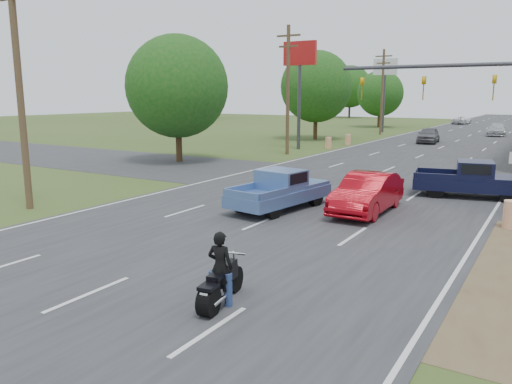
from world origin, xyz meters
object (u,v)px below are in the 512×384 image
Objects in this scene: distant_car_silver at (497,130)px; distant_car_grey at (429,135)px; motorcycle at (220,287)px; rider at (220,271)px; blue_pickup at (281,189)px; red_convertible at (367,193)px; navy_pickup at (475,179)px; distant_car_white at (462,120)px.

distant_car_grey is at bearing -113.15° from distant_car_silver.
rider is at bearing 90.00° from motorcycle.
distant_car_grey reaches higher than motorcycle.
red_convertible is at bearing 27.86° from blue_pickup.
motorcycle is 16.40m from navy_pickup.
red_convertible is 32.63m from distant_car_grey.
red_convertible is 0.93× the size of blue_pickup.
red_convertible is 2.95× the size of rider.
distant_car_white is at bearing 96.09° from red_convertible.
distant_car_grey is at bearing -92.81° from rider.
rider reaches higher than distant_car_grey.
blue_pickup is at bearing 101.05° from motorcycle.
navy_pickup is at bearing 59.72° from red_convertible.
motorcycle is 1.27× the size of rider.
navy_pickup is (2.98, 16.08, 0.04)m from rider.
red_convertible is 69.47m from distant_car_white.
distant_car_white is at bearing 89.17° from distant_car_grey.
distant_car_white is (-7.81, 69.03, -0.15)m from red_convertible.
red_convertible is 45.73m from distant_car_silver.
blue_pickup reaches higher than distant_car_white.
rider is 0.33× the size of distant_car_silver.
blue_pickup reaches higher than motorcycle.
distant_car_white is at bearing 178.93° from navy_pickup.
distant_car_silver is (-3.32, 40.14, -0.14)m from navy_pickup.
motorcycle is (0.25, -10.53, -0.33)m from red_convertible.
distant_car_grey is (-1.56, 33.43, -0.05)m from blue_pickup.
red_convertible is 0.97× the size of distant_car_silver.
distant_car_silver reaches higher than motorcycle.
motorcycle is at bearing 104.04° from distant_car_white.
motorcycle is 43.10m from distant_car_grey.
blue_pickup is at bearing -92.77° from distant_car_grey.
distant_car_grey is (-5.09, 42.80, 0.32)m from motorcycle.
red_convertible is 3.48m from blue_pickup.
motorcycle is 0.40× the size of blue_pickup.
motorcycle is at bearing -89.01° from red_convertible.
rider is 0.30× the size of navy_pickup.
distant_car_white is (-8.06, 79.57, 0.17)m from motorcycle.
distant_car_silver is (4.74, 13.47, -0.06)m from distant_car_grey.
distant_car_white is (-4.53, 70.19, -0.19)m from blue_pickup.
navy_pickup reaches higher than distant_car_white.
distant_car_white is at bearing 102.07° from blue_pickup.
blue_pickup is (-3.28, -1.16, 0.04)m from red_convertible.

